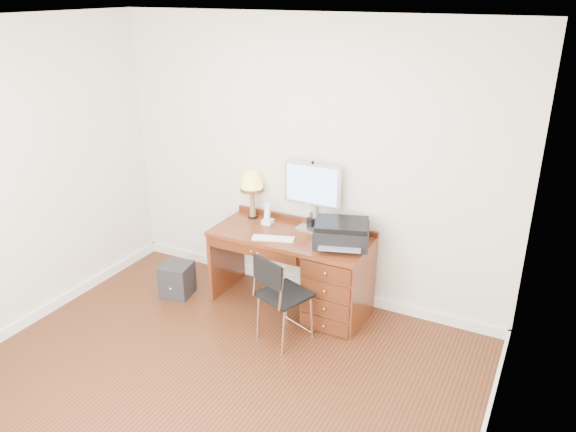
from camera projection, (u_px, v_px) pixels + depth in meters
The scene contains 12 objects.
ground at pixel (210, 388), 4.37m from camera, with size 4.00×4.00×0.00m, color #3A1B0D.
room_shell at pixel (251, 340), 4.87m from camera, with size 4.00×4.00×4.00m.
desk at pixel (322, 274), 5.23m from camera, with size 1.50×0.67×0.75m.
monitor at pixel (312, 188), 5.23m from camera, with size 0.56×0.18×0.64m.
keyboard at pixel (273, 238), 5.13m from camera, with size 0.39×0.11×0.01m, color white.
mouse_pad at pixel (332, 244), 5.02m from camera, with size 0.19×0.19×0.04m.
printer at pixel (342, 233), 5.00m from camera, with size 0.58×0.51×0.22m.
leg_lamp at pixel (252, 184), 5.48m from camera, with size 0.23×0.23×0.48m.
phone at pixel (268, 218), 5.45m from camera, with size 0.10×0.10×0.21m.
pen_cup at pixel (311, 223), 5.36m from camera, with size 0.08×0.08×0.10m, color black.
chair at pixel (281, 291), 4.76m from camera, with size 0.50×0.51×0.83m.
equipment_box at pixel (177, 280), 5.63m from camera, with size 0.29×0.29×0.34m, color black.
Camera 1 is at (2.16, -2.86, 2.91)m, focal length 35.00 mm.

